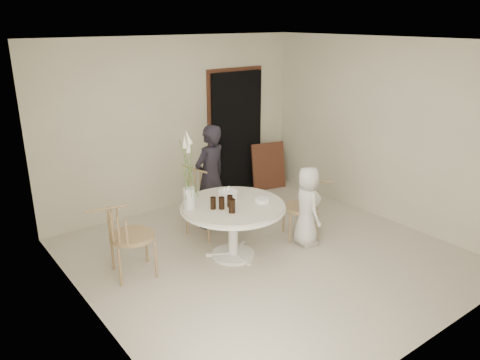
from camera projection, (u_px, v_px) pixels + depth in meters
ground at (266, 255)px, 6.12m from camera, size 4.50×4.50×0.00m
room_shell at (268, 135)px, 5.59m from camera, size 4.50×4.50×4.50m
doorway at (236, 133)px, 8.08m from camera, size 1.00×0.10×2.10m
door_trim at (235, 130)px, 8.09m from camera, size 1.12×0.03×2.22m
table at (233, 212)px, 5.91m from camera, size 1.33×1.33×0.73m
picture_frame at (268, 166)px, 8.41m from camera, size 0.65×0.33×0.83m
chair_far at (201, 192)px, 6.64m from camera, size 0.58×0.62×0.94m
chair_right at (309, 201)px, 6.49m from camera, size 0.61×0.60×0.82m
chair_left at (121, 231)px, 5.44m from camera, size 0.60×0.57×0.92m
girl at (210, 177)px, 6.75m from camera, size 0.63×0.48×1.53m
boy at (307, 206)px, 6.27m from camera, size 0.51×0.62×1.10m
birthday_cake at (228, 195)px, 5.99m from camera, size 0.25×0.25×0.17m
cola_tumbler_a at (213, 203)px, 5.69m from camera, size 0.08×0.08×0.15m
cola_tumbler_b at (232, 206)px, 5.58m from camera, size 0.11×0.11×0.17m
cola_tumbler_c at (222, 203)px, 5.69m from camera, size 0.09×0.09×0.15m
cola_tumbler_d at (230, 201)px, 5.76m from camera, size 0.08×0.08×0.15m
plate_stack at (262, 200)px, 5.93m from camera, size 0.20×0.20×0.05m
flower_vase at (189, 182)px, 5.61m from camera, size 0.14×0.14×0.99m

